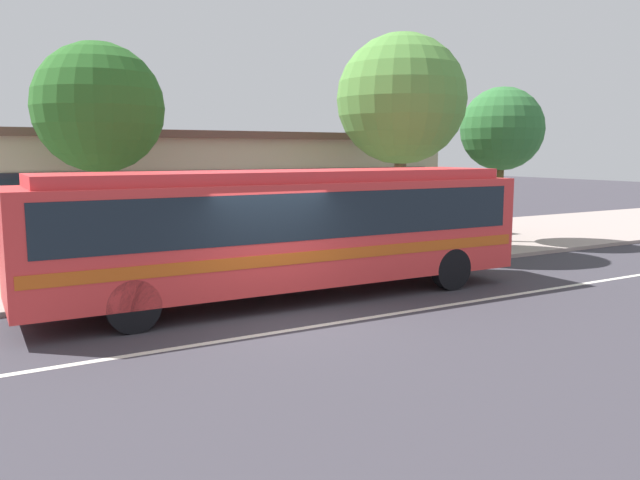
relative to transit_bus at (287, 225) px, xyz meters
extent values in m
plane|color=#3A373F|center=(-0.95, -1.51, -1.67)|extent=(120.00, 120.00, 0.00)
cube|color=#A4928B|center=(-0.95, 5.35, -1.61)|extent=(60.00, 8.00, 0.12)
cube|color=silver|center=(-0.95, -2.31, -1.67)|extent=(56.00, 0.16, 0.01)
cube|color=red|center=(-0.02, 0.00, -0.14)|extent=(11.40, 2.62, 2.20)
cube|color=red|center=(-0.02, 0.00, 1.08)|extent=(10.49, 2.31, 0.24)
cube|color=#19232D|center=(-0.02, 0.00, 0.30)|extent=(10.72, 2.63, 0.97)
cube|color=#C85317|center=(-0.02, 0.00, -0.54)|extent=(11.17, 2.64, 0.24)
cube|color=#19232D|center=(5.61, -0.11, 0.30)|extent=(0.16, 2.12, 1.06)
cylinder|color=black|center=(3.86, 0.99, -1.17)|extent=(1.01, 0.30, 1.00)
cylinder|color=black|center=(3.82, -1.14, -1.17)|extent=(1.01, 0.30, 1.00)
cylinder|color=black|center=(-3.63, 1.13, -1.17)|extent=(1.01, 0.30, 1.00)
cylinder|color=black|center=(-3.67, -0.99, -1.17)|extent=(1.01, 0.30, 1.00)
cylinder|color=#2F3844|center=(-4.73, 3.39, -1.15)|extent=(0.14, 0.14, 0.80)
cylinder|color=#2F3844|center=(-4.83, 3.27, -1.15)|extent=(0.14, 0.14, 0.80)
cylinder|color=gold|center=(-4.78, 3.33, -0.44)|extent=(0.48, 0.48, 0.61)
sphere|color=tan|center=(-4.78, 3.33, -0.02)|extent=(0.23, 0.23, 0.23)
cylinder|color=#3E3034|center=(-3.30, 3.29, -1.10)|extent=(0.14, 0.14, 0.90)
cylinder|color=#3E3034|center=(-3.39, 3.42, -1.10)|extent=(0.14, 0.14, 0.90)
cylinder|color=#C53944|center=(-3.35, 3.36, -0.33)|extent=(0.47, 0.47, 0.64)
sphere|color=tan|center=(-3.35, 3.36, 0.09)|extent=(0.21, 0.21, 0.21)
cylinder|color=gray|center=(4.25, 1.81, -0.28)|extent=(0.08, 0.08, 2.53)
cube|color=yellow|center=(4.25, 1.81, 0.78)|extent=(0.06, 0.44, 0.56)
cylinder|color=brown|center=(-2.99, 4.52, 0.01)|extent=(0.24, 0.24, 3.11)
sphere|color=#2A6324|center=(-2.99, 4.52, 2.71)|extent=(3.28, 3.28, 3.28)
cylinder|color=brown|center=(5.99, 3.74, 0.14)|extent=(0.38, 0.38, 3.37)
sphere|color=#56903F|center=(5.99, 3.74, 3.23)|extent=(4.04, 4.04, 4.04)
cylinder|color=brown|center=(10.40, 3.75, -0.08)|extent=(0.24, 0.24, 2.94)
sphere|color=#327036|center=(10.40, 3.75, 2.40)|extent=(2.89, 2.89, 2.89)
cube|color=#ACA28B|center=(1.82, 10.36, 0.18)|extent=(16.74, 7.05, 3.70)
cube|color=#19232D|center=(1.82, 6.82, 0.37)|extent=(15.40, 0.04, 1.33)
cube|color=brown|center=(1.82, 10.36, 2.15)|extent=(17.14, 7.45, 0.24)
camera|label=1|loc=(-6.44, -12.48, 1.61)|focal=35.79mm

